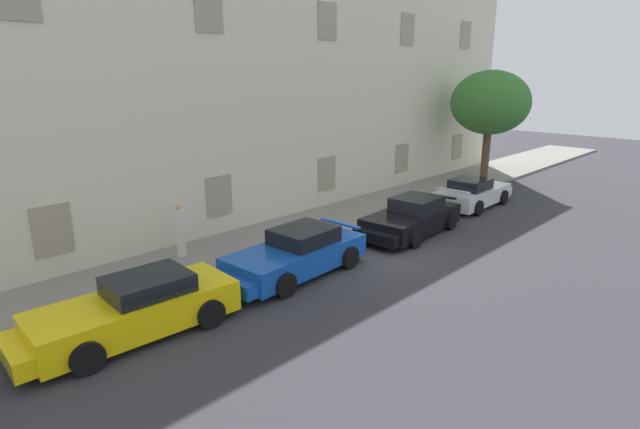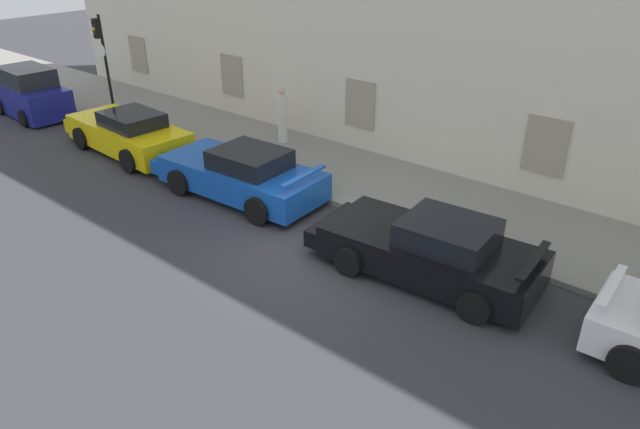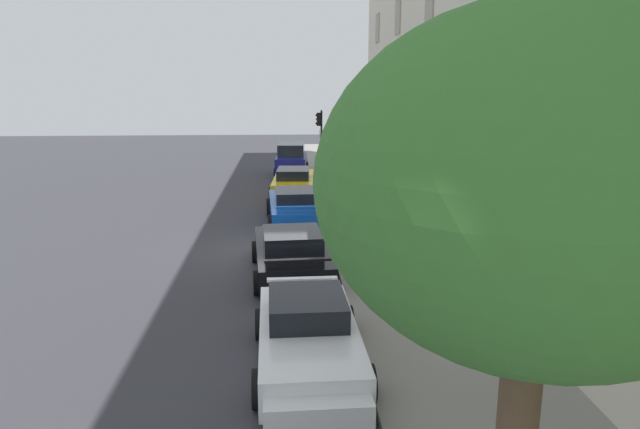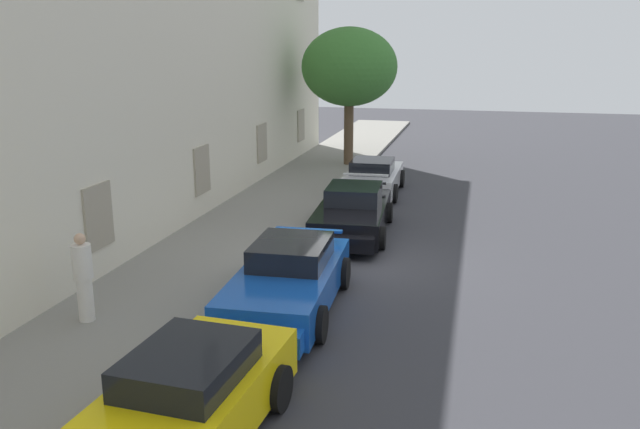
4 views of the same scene
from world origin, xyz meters
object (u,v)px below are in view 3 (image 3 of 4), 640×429
hatchback_parked (292,161)px  tree_near_kerb (538,187)px  sportscar_yellow_flank (295,207)px  sportscar_tail_end (309,342)px  traffic_light (320,134)px  pedestrian_admiring (383,187)px  sportscar_red_lead (294,183)px  sportscar_white_middle (291,254)px

hatchback_parked → tree_near_kerb: tree_near_kerb is taller
sportscar_yellow_flank → tree_near_kerb: (16.46, 2.00, 3.78)m
sportscar_tail_end → traffic_light: size_ratio=1.27×
sportscar_tail_end → pedestrian_admiring: (-13.25, 3.57, 0.47)m
tree_near_kerb → sportscar_red_lead: bearing=-174.8°
sportscar_red_lead → sportscar_white_middle: sportscar_red_lead is taller
sportscar_tail_end → pedestrian_admiring: bearing=164.9°
sportscar_red_lead → sportscar_tail_end: (16.81, 0.03, -0.04)m
sportscar_red_lead → sportscar_yellow_flank: size_ratio=1.01×
sportscar_red_lead → traffic_light: bearing=154.9°
hatchback_parked → sportscar_yellow_flank: bearing=0.1°
hatchback_parked → pedestrian_admiring: (9.64, 3.64, 0.23)m
hatchback_parked → tree_near_kerb: bearing=4.2°
sportscar_yellow_flank → hatchback_parked: (-11.30, -0.02, 0.20)m
sportscar_red_lead → hatchback_parked: (-6.07, -0.05, 0.20)m
sportscar_yellow_flank → tree_near_kerb: tree_near_kerb is taller
sportscar_white_middle → pedestrian_admiring: 8.51m
sportscar_white_middle → pedestrian_admiring: (-7.57, 3.85, 0.46)m
sportscar_red_lead → sportscar_tail_end: bearing=0.1°
sportscar_red_lead → pedestrian_admiring: size_ratio=2.88×
sportscar_yellow_flank → sportscar_tail_end: bearing=0.2°
sportscar_red_lead → sportscar_yellow_flank: (5.22, -0.02, -0.00)m
traffic_light → hatchback_parked: bearing=-155.1°
hatchback_parked → sportscar_red_lead: bearing=0.4°
sportscar_yellow_flank → pedestrian_admiring: (-1.66, 3.62, 0.43)m
hatchback_parked → traffic_light: (3.10, 1.44, 1.83)m
sportscar_red_lead → hatchback_parked: size_ratio=1.38×
hatchback_parked → pedestrian_admiring: 10.31m
sportscar_yellow_flank → sportscar_tail_end: sportscar_yellow_flank is taller
sportscar_yellow_flank → sportscar_tail_end: 11.59m
sportscar_white_middle → hatchback_parked: 17.21m
sportscar_tail_end → pedestrian_admiring: pedestrian_admiring is taller
sportscar_tail_end → traffic_light: bearing=176.1°
traffic_light → pedestrian_admiring: (6.54, 2.20, -1.60)m
sportscar_yellow_flank → sportscar_white_middle: size_ratio=1.03×
sportscar_white_middle → sportscar_tail_end: 5.68m
hatchback_parked → tree_near_kerb: size_ratio=0.63×
pedestrian_admiring → sportscar_tail_end: bearing=-15.1°
sportscar_red_lead → hatchback_parked: hatchback_parked is taller
hatchback_parked → traffic_light: bearing=24.9°
sportscar_tail_end → traffic_light: 19.94m
pedestrian_admiring → traffic_light: bearing=-161.4°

